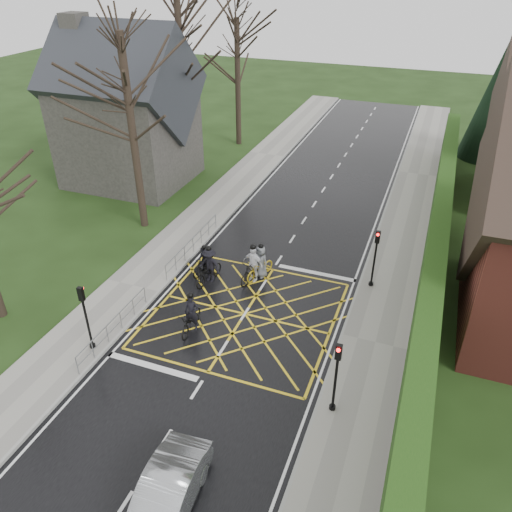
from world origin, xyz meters
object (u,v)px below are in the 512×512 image
Objects in this scene: car at (165,499)px; cyclist_lead at (260,266)px; cyclist_rear at (191,318)px; cyclist_front at (253,268)px; cyclist_back at (204,263)px; cyclist_mid at (209,269)px.

cyclist_lead is at bearing 93.24° from car.
cyclist_front is (1.14, 4.56, 0.13)m from cyclist_rear.
cyclist_back is 2.90m from cyclist_lead.
cyclist_front reaches higher than cyclist_back.
cyclist_rear is 0.98× the size of cyclist_lead.
cyclist_front is 0.51× the size of car.
cyclist_mid is 1.05× the size of cyclist_lead.
car is (2.00, -12.46, -0.07)m from cyclist_front.
cyclist_back is at bearing 104.08° from cyclist_rear.
cyclist_rear is 5.20m from cyclist_lead.
car is (4.55, -12.17, 0.07)m from cyclist_back.
cyclist_back is 0.78m from cyclist_mid.
cyclist_back is 12.99m from car.
cyclist_rear is 0.95× the size of cyclist_front.
cyclist_mid is at bearing -130.20° from cyclist_lead.
cyclist_rear is at bearing -85.44° from cyclist_lead.
cyclist_mid reaches higher than cyclist_rear.
cyclist_back is at bearing -160.99° from cyclist_front.
cyclist_lead is at bearing 32.08° from cyclist_back.
cyclist_front is at bearing 94.65° from car.
cyclist_mid reaches higher than cyclist_back.
cyclist_front reaches higher than cyclist_mid.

